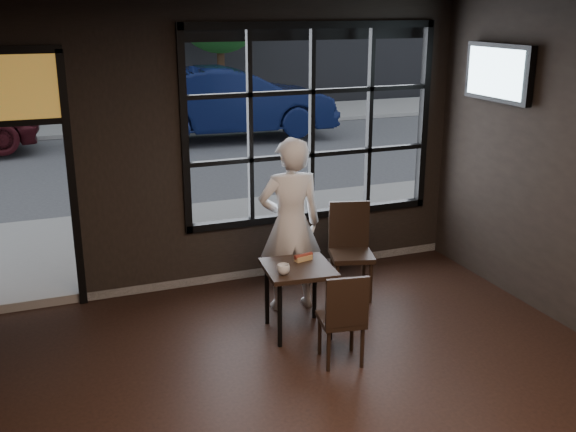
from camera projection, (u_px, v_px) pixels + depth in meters
name	position (u px, v px, depth m)	size (l,w,h in m)	color
window_frame	(312.00, 124.00, 7.77)	(3.06, 0.12, 2.28)	black
street_asphalt	(75.00, 90.00, 26.13)	(60.00, 41.00, 0.04)	#545456
cafe_table	(298.00, 299.00, 6.60)	(0.65, 0.65, 0.70)	black
chair_near	(341.00, 316.00, 6.03)	(0.38, 0.38, 0.88)	black
chair_window	(352.00, 252.00, 7.37)	(0.45, 0.45, 1.04)	black
man	(290.00, 225.00, 7.00)	(0.67, 0.44, 1.85)	silver
hotdog	(303.00, 258.00, 6.64)	(0.20, 0.08, 0.06)	tan
cup	(283.00, 269.00, 6.29)	(0.12, 0.12, 0.10)	silver
tv	(498.00, 73.00, 7.25)	(0.12, 1.05, 0.62)	black
navy_car	(231.00, 102.00, 16.00)	(1.72, 4.94, 1.63)	#091133
tree_right	(219.00, 7.00, 18.63)	(2.56, 2.56, 4.37)	#332114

